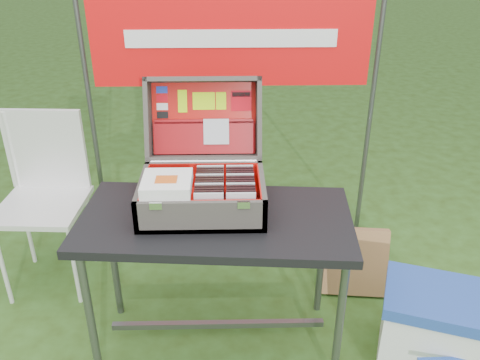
{
  "coord_description": "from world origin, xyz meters",
  "views": [
    {
      "loc": [
        -0.02,
        -1.83,
        1.91
      ],
      "look_at": [
        0.03,
        0.1,
        0.91
      ],
      "focal_mm": 38.0,
      "sensor_mm": 36.0,
      "label": 1
    }
  ],
  "objects_px": {
    "cooler": "(434,330)",
    "cardboard_box": "(354,262)",
    "table": "(217,284)",
    "suitcase": "(202,154)",
    "chair": "(42,208)"
  },
  "relations": [
    {
      "from": "suitcase",
      "to": "chair",
      "type": "distance_m",
      "value": 1.11
    },
    {
      "from": "table",
      "to": "cardboard_box",
      "type": "relative_size",
      "value": 3.11
    },
    {
      "from": "cooler",
      "to": "suitcase",
      "type": "bearing_deg",
      "value": -175.21
    },
    {
      "from": "suitcase",
      "to": "chair",
      "type": "relative_size",
      "value": 0.56
    },
    {
      "from": "suitcase",
      "to": "cardboard_box",
      "type": "bearing_deg",
      "value": 19.19
    },
    {
      "from": "table",
      "to": "cooler",
      "type": "relative_size",
      "value": 2.47
    },
    {
      "from": "cardboard_box",
      "to": "cooler",
      "type": "bearing_deg",
      "value": -60.51
    },
    {
      "from": "cooler",
      "to": "cardboard_box",
      "type": "distance_m",
      "value": 0.61
    },
    {
      "from": "table",
      "to": "chair",
      "type": "height_order",
      "value": "chair"
    },
    {
      "from": "table",
      "to": "chair",
      "type": "distance_m",
      "value": 1.1
    },
    {
      "from": "table",
      "to": "suitcase",
      "type": "bearing_deg",
      "value": 120.13
    },
    {
      "from": "chair",
      "to": "cardboard_box",
      "type": "distance_m",
      "value": 1.75
    },
    {
      "from": "suitcase",
      "to": "cooler",
      "type": "bearing_deg",
      "value": -14.67
    },
    {
      "from": "suitcase",
      "to": "cardboard_box",
      "type": "height_order",
      "value": "suitcase"
    },
    {
      "from": "table",
      "to": "cooler",
      "type": "distance_m",
      "value": 1.03
    }
  ]
}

